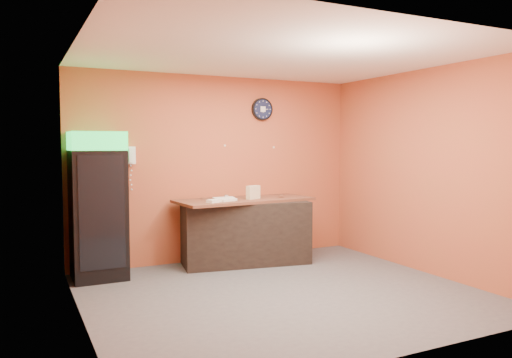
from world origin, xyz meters
TOP-DOWN VIEW (x-y plane):
  - floor at (0.00, 0.00)m, footprint 4.50×4.50m
  - back_wall at (0.00, 2.00)m, footprint 4.50×0.02m
  - left_wall at (-2.25, 0.00)m, footprint 0.02×4.00m
  - right_wall at (2.25, 0.00)m, footprint 0.02×4.00m
  - ceiling at (0.00, 0.00)m, footprint 4.50×4.00m
  - beverage_cooler at (-1.85, 1.61)m, footprint 0.68×0.69m
  - prep_counter at (0.24, 1.59)m, footprint 1.95×1.11m
  - wall_clock at (0.73, 1.97)m, footprint 0.35×0.06m
  - wall_phone at (-1.35, 1.95)m, footprint 0.13×0.11m
  - butcher_paper at (0.24, 1.59)m, footprint 2.09×1.00m
  - sub_roll_stack at (0.34, 1.49)m, footprint 0.25×0.17m
  - wrapped_sandwich_left at (-0.30, 1.36)m, footprint 0.31×0.24m
  - wrapped_sandwich_mid at (-0.11, 1.39)m, footprint 0.28×0.18m
  - wrapped_sandwich_right at (-0.11, 1.55)m, footprint 0.31×0.13m
  - kitchen_tool at (-0.03, 1.62)m, footprint 0.07×0.07m

SIDE VIEW (x-z plane):
  - floor at x=0.00m, z-range 0.00..0.00m
  - prep_counter at x=0.24m, z-range 0.00..0.92m
  - butcher_paper at x=0.24m, z-range 0.92..0.96m
  - beverage_cooler at x=-1.85m, z-range -0.02..1.91m
  - wrapped_sandwich_mid at x=-0.11m, z-range 0.96..1.00m
  - wrapped_sandwich_left at x=-0.30m, z-range 0.96..1.00m
  - wrapped_sandwich_right at x=-0.11m, z-range 0.96..1.01m
  - kitchen_tool at x=-0.03m, z-range 0.96..1.03m
  - sub_roll_stack at x=0.34m, z-range 0.96..1.16m
  - back_wall at x=0.00m, z-range 0.00..2.80m
  - left_wall at x=-2.25m, z-range 0.00..2.80m
  - right_wall at x=2.25m, z-range 0.00..2.80m
  - wall_phone at x=-1.35m, z-range 1.49..1.74m
  - wall_clock at x=0.73m, z-range 2.14..2.50m
  - ceiling at x=0.00m, z-range 2.79..2.81m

